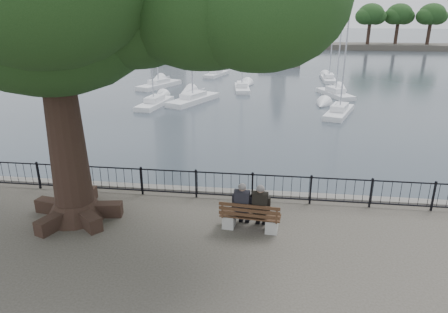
% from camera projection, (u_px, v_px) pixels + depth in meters
% --- Properties ---
extents(harbor, '(260.00, 260.00, 1.20)m').
position_uv_depth(harbor, '(226.00, 205.00, 14.86)').
color(harbor, '#635E57').
rests_on(harbor, ground).
extents(railing, '(22.06, 0.06, 1.00)m').
position_uv_depth(railing, '(224.00, 184.00, 14.04)').
color(railing, black).
rests_on(railing, ground).
extents(bench, '(1.87, 0.71, 0.96)m').
position_uv_depth(bench, '(250.00, 220.00, 12.09)').
color(bench, '#9D9B94').
rests_on(bench, ground).
extents(person_left, '(0.47, 0.78, 1.53)m').
position_uv_depth(person_left, '(243.00, 206.00, 12.12)').
color(person_left, black).
rests_on(person_left, ground).
extents(person_right, '(0.47, 0.78, 1.53)m').
position_uv_depth(person_right, '(260.00, 208.00, 12.01)').
color(person_right, black).
rests_on(person_right, ground).
extents(lion_monument, '(5.83, 5.83, 8.64)m').
position_uv_depth(lion_monument, '(280.00, 50.00, 57.84)').
color(lion_monument, '#635E57').
rests_on(lion_monument, ground).
extents(sailboat_a, '(2.05, 5.07, 9.78)m').
position_uv_depth(sailboat_a, '(155.00, 102.00, 32.84)').
color(sailboat_a, white).
rests_on(sailboat_a, ground).
extents(sailboat_b, '(3.83, 6.05, 13.38)m').
position_uv_depth(sailboat_b, '(193.00, 98.00, 34.13)').
color(sailboat_b, white).
rests_on(sailboat_b, ground).
extents(sailboat_c, '(2.91, 5.12, 9.53)m').
position_uv_depth(sailboat_c, '(339.00, 111.00, 29.96)').
color(sailboat_c, white).
rests_on(sailboat_c, ground).
extents(sailboat_d, '(3.11, 5.12, 9.57)m').
position_uv_depth(sailboat_d, '(335.00, 93.00, 36.73)').
color(sailboat_d, white).
rests_on(sailboat_d, ground).
extents(sailboat_e, '(3.62, 5.86, 12.45)m').
position_uv_depth(sailboat_e, '(159.00, 84.00, 41.10)').
color(sailboat_e, white).
rests_on(sailboat_e, ground).
extents(sailboat_f, '(1.93, 4.95, 10.86)m').
position_uv_depth(sailboat_f, '(242.00, 87.00, 39.47)').
color(sailboat_f, white).
rests_on(sailboat_f, ground).
extents(sailboat_g, '(1.37, 4.80, 9.02)m').
position_uv_depth(sailboat_g, '(329.00, 78.00, 44.91)').
color(sailboat_g, white).
rests_on(sailboat_g, ground).
extents(sailboat_h, '(2.59, 5.16, 11.51)m').
position_uv_depth(sailboat_h, '(216.00, 73.00, 48.50)').
color(sailboat_h, white).
rests_on(sailboat_h, ground).
extents(far_shore, '(30.00, 8.60, 9.18)m').
position_uv_depth(far_shore, '(395.00, 29.00, 81.89)').
color(far_shore, '#3F3B34').
rests_on(far_shore, ground).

